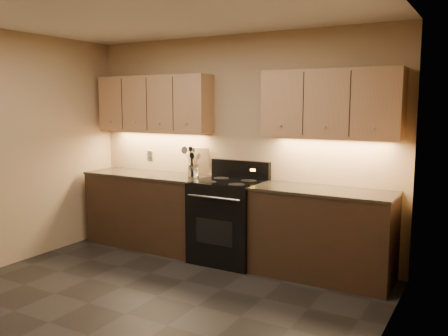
{
  "coord_description": "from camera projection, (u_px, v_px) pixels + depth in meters",
  "views": [
    {
      "loc": [
        2.67,
        -2.95,
        1.8
      ],
      "look_at": [
        0.15,
        1.45,
        1.11
      ],
      "focal_mm": 38.0,
      "sensor_mm": 36.0,
      "label": 1
    }
  ],
  "objects": [
    {
      "name": "counter_right",
      "position": [
        322.0,
        234.0,
        4.91
      ],
      "size": [
        1.46,
        0.62,
        0.93
      ],
      "color": "black",
      "rests_on": "ground"
    },
    {
      "name": "black_turner",
      "position": [
        192.0,
        161.0,
        5.6
      ],
      "size": [
        0.15,
        0.14,
        0.38
      ],
      "primitive_type": null,
      "rotation": [
        -0.14,
        -0.11,
        0.26
      ],
      "color": "black",
      "rests_on": "utensil_crock"
    },
    {
      "name": "wooden_spoon",
      "position": [
        191.0,
        164.0,
        5.62
      ],
      "size": [
        0.14,
        0.11,
        0.29
      ],
      "primitive_type": null,
      "rotation": [
        -0.15,
        0.32,
        0.12
      ],
      "color": "tan",
      "rests_on": "utensil_crock"
    },
    {
      "name": "outlet_plate",
      "position": [
        150.0,
        155.0,
        6.3
      ],
      "size": [
        0.08,
        0.01,
        0.12
      ],
      "primitive_type": "cube",
      "color": "#B2B5BA",
      "rests_on": "wall_back"
    },
    {
      "name": "wall_right",
      "position": [
        367.0,
        185.0,
        2.93
      ],
      "size": [
        0.04,
        4.0,
        2.6
      ],
      "primitive_type": "cube",
      "color": "tan",
      "rests_on": "ground"
    },
    {
      "name": "upper_cab_right",
      "position": [
        331.0,
        104.0,
        4.86
      ],
      "size": [
        1.44,
        0.3,
        0.7
      ],
      "primitive_type": "cube",
      "color": "tan",
      "rests_on": "wall_back"
    },
    {
      "name": "steel_skimmer",
      "position": [
        195.0,
        161.0,
        5.59
      ],
      "size": [
        0.27,
        0.13,
        0.38
      ],
      "primitive_type": null,
      "rotation": [
        -0.13,
        -0.52,
        0.05
      ],
      "color": "silver",
      "rests_on": "utensil_crock"
    },
    {
      "name": "cutting_board",
      "position": [
        199.0,
        161.0,
        5.88
      ],
      "size": [
        0.28,
        0.12,
        0.34
      ],
      "primitive_type": "cube",
      "rotation": [
        0.17,
        0.0,
        0.17
      ],
      "color": "tan",
      "rests_on": "counter_left"
    },
    {
      "name": "counter_left",
      "position": [
        149.0,
        209.0,
        6.03
      ],
      "size": [
        1.62,
        0.62,
        0.93
      ],
      "color": "black",
      "rests_on": "ground"
    },
    {
      "name": "steel_spatula",
      "position": [
        196.0,
        162.0,
        5.61
      ],
      "size": [
        0.16,
        0.14,
        0.37
      ],
      "primitive_type": null,
      "rotation": [
        -0.05,
        -0.18,
        -0.26
      ],
      "color": "silver",
      "rests_on": "utensil_crock"
    },
    {
      "name": "wall_back",
      "position": [
        236.0,
        146.0,
        5.64
      ],
      "size": [
        4.0,
        0.04,
        2.6
      ],
      "primitive_type": "cube",
      "color": "tan",
      "rests_on": "ground"
    },
    {
      "name": "floor",
      "position": [
        126.0,
        314.0,
        4.09
      ],
      "size": [
        4.0,
        4.0,
        0.0
      ],
      "primitive_type": "plane",
      "color": "black",
      "rests_on": "ground"
    },
    {
      "name": "stove",
      "position": [
        229.0,
        220.0,
        5.43
      ],
      "size": [
        0.76,
        0.68,
        1.14
      ],
      "color": "black",
      "rests_on": "ground"
    },
    {
      "name": "utensil_crock",
      "position": [
        193.0,
        172.0,
        5.63
      ],
      "size": [
        0.14,
        0.14,
        0.15
      ],
      "color": "white",
      "rests_on": "counter_left"
    },
    {
      "name": "ceiling",
      "position": [
        117.0,
        2.0,
        3.74
      ],
      "size": [
        4.0,
        4.0,
        0.0
      ],
      "primitive_type": "plane",
      "rotation": [
        3.14,
        0.0,
        0.0
      ],
      "color": "silver",
      "rests_on": "wall_back"
    },
    {
      "name": "upper_cab_left",
      "position": [
        154.0,
        104.0,
        5.98
      ],
      "size": [
        1.6,
        0.3,
        0.7
      ],
      "primitive_type": "cube",
      "color": "tan",
      "rests_on": "wall_back"
    },
    {
      "name": "black_spoon",
      "position": [
        193.0,
        163.0,
        5.64
      ],
      "size": [
        0.11,
        0.16,
        0.31
      ],
      "primitive_type": null,
      "rotation": [
        0.35,
        0.12,
        0.14
      ],
      "color": "black",
      "rests_on": "utensil_crock"
    }
  ]
}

